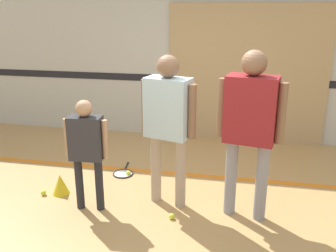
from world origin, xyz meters
The scene contains 13 objects.
ground_plane centered at (0.00, 0.00, 0.00)m, with size 16.00×16.00×0.00m, color tan.
wall_back centered at (0.00, 2.50, 1.60)m, with size 16.00×0.07×3.20m.
wall_panel centered at (0.66, 2.44, 1.14)m, with size 2.58×0.05×2.27m.
floor_stripe centered at (0.00, 0.86, 0.00)m, with size 14.40×0.10×0.01m.
person_instructor centered at (-0.18, 0.05, 1.08)m, with size 0.64×0.39×1.74m.
person_student_left centered at (-1.03, -0.24, 0.79)m, with size 0.49×0.22×1.28m.
person_student_right centered at (0.70, -0.05, 1.13)m, with size 0.68×0.37×1.83m.
racket_spare_on_floor centered at (-0.95, 0.72, 0.01)m, with size 0.31×0.54×0.03m.
tennis_ball_near_instructor centered at (-0.07, -0.28, 0.03)m, with size 0.07×0.07×0.07m, color #CCE038.
tennis_ball_by_spare_racket centered at (-0.86, 0.68, 0.03)m, with size 0.07×0.07×0.07m, color #CCE038.
tennis_ball_stray_left centered at (-1.73, -0.07, 0.03)m, with size 0.07×0.07×0.07m, color #CCE038.
tennis_ball_stray_right centered at (-1.26, -0.02, 0.03)m, with size 0.07×0.07×0.07m, color #CCE038.
training_cone centered at (-1.53, 0.02, 0.13)m, with size 0.21×0.21×0.26m.
Camera 1 is at (0.59, -3.81, 2.24)m, focal length 40.00 mm.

